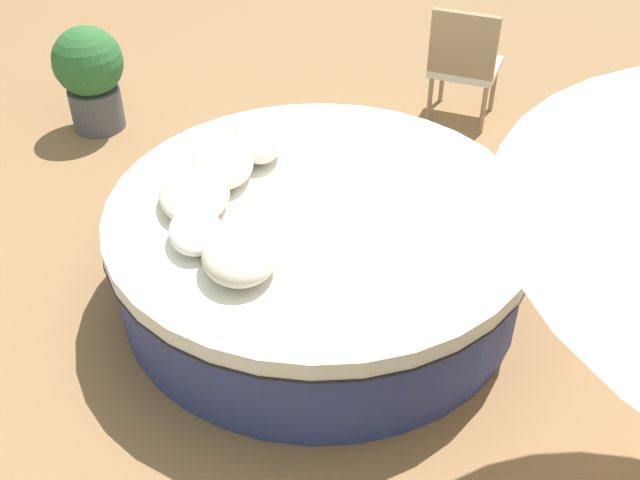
# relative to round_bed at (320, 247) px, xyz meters

# --- Properties ---
(ground_plane) EXTENTS (16.00, 16.00, 0.00)m
(ground_plane) POSITION_rel_round_bed_xyz_m (0.00, 0.00, -0.32)
(ground_plane) COLOR olive
(round_bed) EXTENTS (2.47, 2.47, 0.63)m
(round_bed) POSITION_rel_round_bed_xyz_m (0.00, 0.00, 0.00)
(round_bed) COLOR navy
(round_bed) RESTS_ON ground_plane
(throw_pillow_0) EXTENTS (0.54, 0.30, 0.20)m
(throw_pillow_0) POSITION_rel_round_bed_xyz_m (0.64, 0.29, 0.41)
(throw_pillow_0) COLOR beige
(throw_pillow_0) RESTS_ON round_bed
(throw_pillow_1) EXTENTS (0.55, 0.37, 0.19)m
(throw_pillow_1) POSITION_rel_round_bed_xyz_m (0.41, 0.52, 0.40)
(throw_pillow_1) COLOR silver
(throw_pillow_1) RESTS_ON round_bed
(throw_pillow_2) EXTENTS (0.56, 0.40, 0.14)m
(throw_pillow_2) POSITION_rel_round_bed_xyz_m (0.13, 0.70, 0.38)
(throw_pillow_2) COLOR beige
(throw_pillow_2) RESTS_ON round_bed
(throw_pillow_3) EXTENTS (0.41, 0.28, 0.14)m
(throw_pillow_3) POSITION_rel_round_bed_xyz_m (-0.22, 0.70, 0.38)
(throw_pillow_3) COLOR white
(throw_pillow_3) RESTS_ON round_bed
(throw_pillow_4) EXTENTS (0.47, 0.39, 0.18)m
(throw_pillow_4) POSITION_rel_round_bed_xyz_m (-0.49, 0.49, 0.40)
(throw_pillow_4) COLOR beige
(throw_pillow_4) RESTS_ON round_bed
(patio_chair) EXTENTS (0.69, 0.70, 0.98)m
(patio_chair) POSITION_rel_round_bed_xyz_m (1.88, -1.46, 0.24)
(patio_chair) COLOR #997A56
(patio_chair) RESTS_ON ground_plane
(planter) EXTENTS (0.55, 0.55, 0.85)m
(planter) POSITION_rel_round_bed_xyz_m (2.28, 1.47, 0.15)
(planter) COLOR #4C4C51
(planter) RESTS_ON ground_plane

